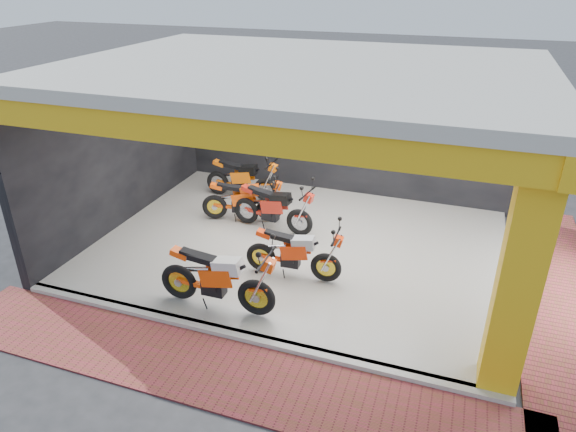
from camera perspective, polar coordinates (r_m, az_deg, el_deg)
name	(u,v)px	position (r m, az deg, el deg)	size (l,w,h in m)	color
ground	(264,302)	(9.00, -2.74, -9.52)	(80.00, 80.00, 0.00)	#2D2D30
showroom_floor	(300,246)	(10.56, 1.32, -3.35)	(8.00, 6.00, 0.10)	silver
showroom_ceiling	(302,69)	(9.35, 1.55, 15.99)	(8.40, 6.40, 0.20)	beige
back_wall	(341,126)	(12.68, 5.86, 9.95)	(8.20, 0.20, 3.50)	black
left_wall	(120,146)	(11.70, -18.20, 7.41)	(0.20, 6.20, 3.50)	black
corner_column	(519,278)	(7.00, 24.30, -6.33)	(0.50, 0.50, 3.50)	#EAB113
header_beam_front	(229,133)	(6.70, -6.57, 9.16)	(8.40, 0.30, 0.40)	#EAB113
header_beam_right	(548,105)	(9.04, 26.89, 10.97)	(0.30, 6.40, 0.40)	#EAB113
floor_kerb	(239,336)	(8.23, -5.47, -13.10)	(8.00, 0.20, 0.10)	silver
paver_front	(216,371)	(7.73, -7.95, -16.68)	(9.00, 1.40, 0.03)	#9A3239
paver_right	(556,292)	(10.37, 27.62, -7.47)	(1.40, 7.00, 0.03)	#9A3239
moto_hero	(256,281)	(8.16, -3.59, -7.21)	(2.16, 0.80, 1.32)	#FF480A
moto_row_a	(326,254)	(9.05, 4.29, -4.24)	(1.89, 0.70, 1.16)	#F0350A
moto_row_b	(300,210)	(10.57, 1.30, 0.69)	(1.98, 0.73, 1.21)	red
moto_row_c	(269,198)	(11.20, -2.11, 2.04)	(1.89, 0.70, 1.16)	#FF510A
moto_row_d	(265,179)	(12.17, -2.53, 4.16)	(1.97, 0.73, 1.21)	orange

